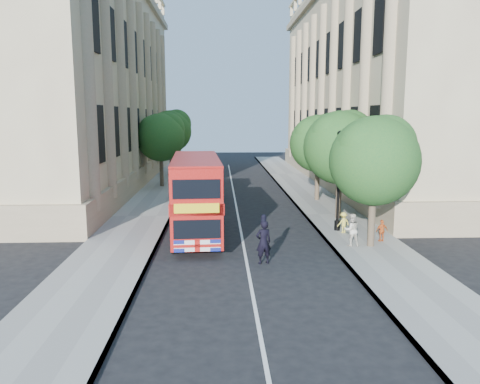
{
  "coord_description": "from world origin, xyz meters",
  "views": [
    {
      "loc": [
        -1.09,
        -17.47,
        6.02
      ],
      "look_at": [
        -0.1,
        5.23,
        2.3
      ],
      "focal_mm": 35.0,
      "sensor_mm": 36.0,
      "label": 1
    }
  ],
  "objects": [
    {
      "name": "tree_right_near",
      "position": [
        5.84,
        3.03,
        4.25
      ],
      "size": [
        4.0,
        4.0,
        6.08
      ],
      "color": "#473828",
      "rests_on": "ground"
    },
    {
      "name": "pavement_right",
      "position": [
        5.75,
        10.0,
        0.06
      ],
      "size": [
        3.5,
        80.0,
        0.12
      ],
      "primitive_type": "cube",
      "color": "gray",
      "rests_on": "ground"
    },
    {
      "name": "pavement_left",
      "position": [
        -5.75,
        10.0,
        0.06
      ],
      "size": [
        3.5,
        80.0,
        0.12
      ],
      "primitive_type": "cube",
      "color": "gray",
      "rests_on": "ground"
    },
    {
      "name": "tree_right_mid",
      "position": [
        5.84,
        9.03,
        4.45
      ],
      "size": [
        4.2,
        4.2,
        6.37
      ],
      "color": "#473828",
      "rests_on": "ground"
    },
    {
      "name": "building_right",
      "position": [
        13.8,
        24.0,
        9.0
      ],
      "size": [
        12.0,
        38.0,
        18.0
      ],
      "primitive_type": "cube",
      "color": "tan",
      "rests_on": "ground"
    },
    {
      "name": "tree_left_back",
      "position": [
        -5.96,
        30.03,
        4.71
      ],
      "size": [
        4.2,
        4.2,
        6.65
      ],
      "color": "#473828",
      "rests_on": "ground"
    },
    {
      "name": "box_van",
      "position": [
        -2.38,
        15.51,
        1.53
      ],
      "size": [
        2.27,
        5.49,
        3.13
      ],
      "rotation": [
        0.0,
        0.0,
        0.0
      ],
      "color": "black",
      "rests_on": "ground"
    },
    {
      "name": "woman_pedestrian",
      "position": [
        4.92,
        3.06,
        0.87
      ],
      "size": [
        0.76,
        0.61,
        1.5
      ],
      "primitive_type": "imported",
      "rotation": [
        0.0,
        0.0,
        3.2
      ],
      "color": "beige",
      "rests_on": "pavement_right"
    },
    {
      "name": "child_b",
      "position": [
        5.18,
        5.47,
        0.65
      ],
      "size": [
        0.78,
        0.62,
        1.06
      ],
      "primitive_type": "imported",
      "rotation": [
        0.0,
        0.0,
        3.52
      ],
      "color": "#DCCE4B",
      "rests_on": "pavement_right"
    },
    {
      "name": "tree_right_far",
      "position": [
        5.84,
        15.03,
        4.31
      ],
      "size": [
        4.0,
        4.0,
        6.15
      ],
      "color": "#473828",
      "rests_on": "ground"
    },
    {
      "name": "child_a",
      "position": [
        6.57,
        3.74,
        0.64
      ],
      "size": [
        0.65,
        0.38,
        1.04
      ],
      "primitive_type": "imported",
      "rotation": [
        0.0,
        0.0,
        3.35
      ],
      "color": "orange",
      "rests_on": "pavement_right"
    },
    {
      "name": "lamp_post",
      "position": [
        5.0,
        6.0,
        2.51
      ],
      "size": [
        0.32,
        0.32,
        5.16
      ],
      "color": "black",
      "rests_on": "pavement_right"
    },
    {
      "name": "ground",
      "position": [
        0.0,
        0.0,
        0.0
      ],
      "size": [
        120.0,
        120.0,
        0.0
      ],
      "primitive_type": "plane",
      "color": "black",
      "rests_on": "ground"
    },
    {
      "name": "police_constable",
      "position": [
        0.68,
        1.0,
        0.91
      ],
      "size": [
        0.75,
        0.6,
        1.81
      ],
      "primitive_type": "imported",
      "rotation": [
        0.0,
        0.0,
        3.42
      ],
      "color": "black",
      "rests_on": "ground"
    },
    {
      "name": "building_left",
      "position": [
        -13.8,
        24.0,
        9.0
      ],
      "size": [
        12.0,
        38.0,
        18.0
      ],
      "primitive_type": "cube",
      "color": "tan",
      "rests_on": "ground"
    },
    {
      "name": "double_decker_bus",
      "position": [
        -2.28,
        5.63,
        2.16
      ],
      "size": [
        2.7,
        8.56,
        3.9
      ],
      "rotation": [
        0.0,
        0.0,
        0.05
      ],
      "color": "#A20F0B",
      "rests_on": "ground"
    },
    {
      "name": "tree_left_far",
      "position": [
        -5.96,
        22.03,
        4.44
      ],
      "size": [
        4.0,
        4.0,
        6.3
      ],
      "color": "#473828",
      "rests_on": "ground"
    }
  ]
}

